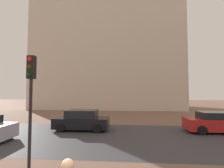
# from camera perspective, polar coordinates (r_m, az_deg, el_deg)

# --- Properties ---
(ground_plane) EXTENTS (120.00, 120.00, 0.00)m
(ground_plane) POSITION_cam_1_polar(r_m,az_deg,el_deg) (13.00, -0.74, -15.80)
(ground_plane) COLOR brown
(street_asphalt_strip) EXTENTS (120.00, 8.19, 0.00)m
(street_asphalt_strip) POSITION_cam_1_polar(r_m,az_deg,el_deg) (11.70, -1.40, -17.23)
(street_asphalt_strip) COLOR #38383D
(street_asphalt_strip) RESTS_ON ground_plane
(landmark_building) EXTENTS (27.00, 14.55, 35.22)m
(landmark_building) POSITION_cam_1_polar(r_m,az_deg,el_deg) (35.74, -1.80, 10.83)
(landmark_building) COLOR beige
(landmark_building) RESTS_ON ground_plane
(car_red) EXTENTS (4.51, 2.07, 1.48)m
(car_red) POSITION_cam_1_polar(r_m,az_deg,el_deg) (14.84, 32.03, -10.93)
(car_red) COLOR red
(car_red) RESTS_ON ground_plane
(car_black) EXTENTS (4.15, 2.12, 1.55)m
(car_black) POSITION_cam_1_polar(r_m,az_deg,el_deg) (13.69, -10.11, -11.98)
(car_black) COLOR black
(car_black) RESTS_ON ground_plane
(traffic_light_pole) EXTENTS (0.28, 0.34, 4.31)m
(traffic_light_pole) POSITION_cam_1_polar(r_m,az_deg,el_deg) (7.20, -25.74, -1.44)
(traffic_light_pole) COLOR black
(traffic_light_pole) RESTS_ON ground_plane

